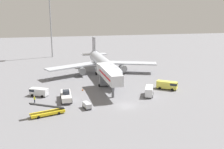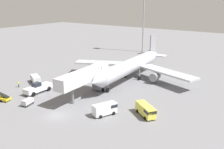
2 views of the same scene
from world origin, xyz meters
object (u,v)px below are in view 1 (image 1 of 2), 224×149
(pushback_tug, at_px, (66,96))
(service_van_near_left, at_px, (149,91))
(safety_cone_alpha, at_px, (83,90))
(apron_light_mast, at_px, (50,9))
(airplane_at_gate, at_px, (103,63))
(jet_bridge, at_px, (108,74))
(service_van_far_right, at_px, (168,85))
(belt_loader_truck, at_px, (48,112))
(baggage_cart_rear_right, at_px, (87,105))
(service_van_near_right, at_px, (38,92))
(ground_crew_worker_foreground, at_px, (35,99))

(pushback_tug, bearing_deg, service_van_near_left, -1.91)
(safety_cone_alpha, xyz_separation_m, apron_light_mast, (-8.39, 52.93, 20.96))
(airplane_at_gate, distance_m, jet_bridge, 18.16)
(service_van_far_right, bearing_deg, jet_bridge, 175.62)
(service_van_near_left, distance_m, apron_light_mast, 68.39)
(pushback_tug, bearing_deg, belt_loader_truck, -115.89)
(belt_loader_truck, bearing_deg, pushback_tug, 64.11)
(baggage_cart_rear_right, bearing_deg, belt_loader_truck, -165.48)
(service_van_near_left, bearing_deg, baggage_cart_rear_right, -160.98)
(jet_bridge, distance_m, belt_loader_truck, 20.97)
(service_van_near_right, height_order, baggage_cart_rear_right, service_van_near_right)
(ground_crew_worker_foreground, bearing_deg, belt_loader_truck, -69.14)
(ground_crew_worker_foreground, distance_m, apron_light_mast, 63.51)
(jet_bridge, height_order, service_van_near_right, jet_bridge)
(service_van_far_right, xyz_separation_m, ground_crew_worker_foreground, (-35.31, -3.62, -0.36))
(airplane_at_gate, bearing_deg, apron_light_mast, 114.31)
(belt_loader_truck, height_order, ground_crew_worker_foreground, belt_loader_truck)
(belt_loader_truck, distance_m, service_van_near_right, 13.72)
(airplane_at_gate, distance_m, service_van_far_right, 24.49)
(service_van_near_right, bearing_deg, jet_bridge, -0.28)
(airplane_at_gate, relative_size, service_van_near_left, 7.35)
(pushback_tug, bearing_deg, ground_crew_worker_foreground, -178.61)
(belt_loader_truck, relative_size, service_van_near_left, 1.42)
(belt_loader_truck, xyz_separation_m, service_van_near_left, (25.26, 7.97, 0.56))
(service_van_near_right, distance_m, safety_cone_alpha, 11.72)
(airplane_at_gate, xyz_separation_m, service_van_near_right, (-19.86, -17.98, -2.90))
(service_van_near_right, bearing_deg, pushback_tug, -35.19)
(service_van_near_right, xyz_separation_m, baggage_cart_rear_right, (11.12, -11.25, -0.38))
(ground_crew_worker_foreground, relative_size, apron_light_mast, 0.05)
(service_van_far_right, bearing_deg, airplane_at_gate, 127.42)
(pushback_tug, xyz_separation_m, service_van_far_right, (27.86, 3.44, 0.06))
(safety_cone_alpha, relative_size, apron_light_mast, 0.02)
(pushback_tug, relative_size, apron_light_mast, 0.23)
(belt_loader_truck, bearing_deg, safety_cone_alpha, 60.25)
(safety_cone_alpha, distance_m, apron_light_mast, 57.55)
(airplane_at_gate, relative_size, safety_cone_alpha, 57.12)
(ground_crew_worker_foreground, bearing_deg, service_van_near_left, -1.05)
(airplane_at_gate, height_order, baggage_cart_rear_right, airplane_at_gate)
(jet_bridge, xyz_separation_m, baggage_cart_rear_right, (-7.08, -11.17, -4.08))
(belt_loader_truck, distance_m, ground_crew_worker_foreground, 9.09)
(belt_loader_truck, bearing_deg, apron_light_mast, 89.56)
(service_van_far_right, distance_m, ground_crew_worker_foreground, 35.50)
(pushback_tug, distance_m, belt_loader_truck, 9.66)
(airplane_at_gate, bearing_deg, ground_crew_worker_foreground, -131.81)
(service_van_near_left, height_order, apron_light_mast, apron_light_mast)
(belt_loader_truck, distance_m, baggage_cart_rear_right, 8.82)
(airplane_at_gate, bearing_deg, baggage_cart_rear_right, -106.65)
(service_van_far_right, bearing_deg, ground_crew_worker_foreground, -174.14)
(airplane_at_gate, height_order, service_van_near_left, airplane_at_gate)
(service_van_far_right, height_order, ground_crew_worker_foreground, service_van_far_right)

